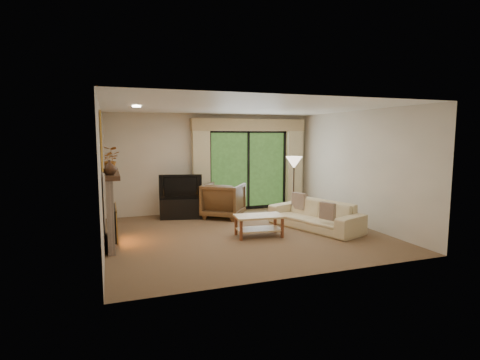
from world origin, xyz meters
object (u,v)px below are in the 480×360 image
object	(u,v)px
sofa	(315,215)
coffee_table	(259,226)
armchair	(224,200)
media_console	(181,208)

from	to	relation	value
sofa	coffee_table	bearing A→B (deg)	-103.03
coffee_table	armchair	bearing A→B (deg)	100.30
media_console	armchair	bearing A→B (deg)	-2.87
media_console	sofa	distance (m)	3.28
armchair	sofa	distance (m)	2.35
media_console	armchair	size ratio (longest dim) A/B	1.06
sofa	coffee_table	size ratio (longest dim) A/B	2.17
armchair	sofa	xyz separation A→B (m)	(1.56, -1.76, -0.13)
armchair	coffee_table	xyz separation A→B (m)	(0.16, -1.93, -0.22)
media_console	coffee_table	xyz separation A→B (m)	(1.17, -2.21, -0.03)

